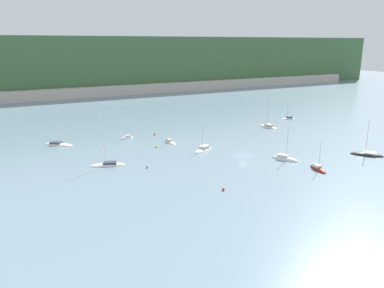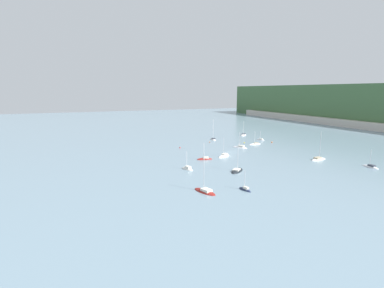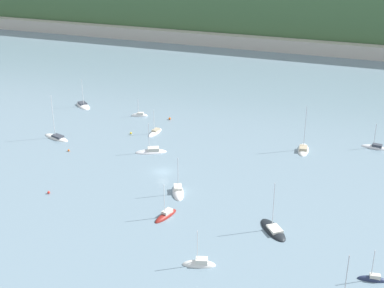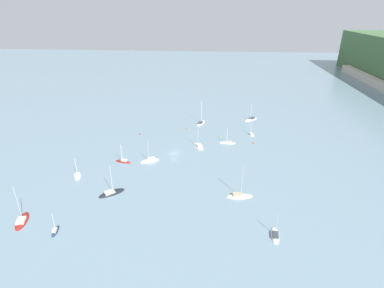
{
  "view_description": "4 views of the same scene",
  "coord_description": "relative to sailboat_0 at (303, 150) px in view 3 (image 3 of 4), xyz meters",
  "views": [
    {
      "loc": [
        -56.8,
        -78.36,
        29.16
      ],
      "look_at": [
        -8.95,
        12.61,
        1.25
      ],
      "focal_mm": 35.0,
      "sensor_mm": 36.0,
      "label": 1
    },
    {
      "loc": [
        115.35,
        -69.9,
        27.62
      ],
      "look_at": [
        -7.93,
        -16.35,
        3.57
      ],
      "focal_mm": 28.0,
      "sensor_mm": 36.0,
      "label": 2
    },
    {
      "loc": [
        46.19,
        -99.98,
        52.99
      ],
      "look_at": [
        3.58,
        9.12,
        3.88
      ],
      "focal_mm": 50.0,
      "sensor_mm": 36.0,
      "label": 3
    },
    {
      "loc": [
        104.9,
        16.34,
        52.85
      ],
      "look_at": [
        -7.01,
        6.49,
        1.23
      ],
      "focal_mm": 28.0,
      "sensor_mm": 36.0,
      "label": 4
    }
  ],
  "objects": [
    {
      "name": "ground_plane",
      "position": [
        -27.56,
        -24.07,
        -0.12
      ],
      "size": [
        600.0,
        600.0,
        0.0
      ],
      "primitive_type": "plane",
      "color": "slate"
    },
    {
      "name": "hillside_ridge",
      "position": [
        -27.56,
        146.74,
        16.24
      ],
      "size": [
        422.29,
        74.51,
        32.73
      ],
      "color": "#42663D",
      "rests_on": "ground_plane"
    },
    {
      "name": "shore_town_strip",
      "position": [
        -27.56,
        105.99,
        2.6
      ],
      "size": [
        358.95,
        6.0,
        5.45
      ],
      "color": "beige",
      "rests_on": "ground_plane"
    },
    {
      "name": "sailboat_0",
      "position": [
        0.0,
        0.0,
        0.0
      ],
      "size": [
        3.8,
        8.4,
        12.15
      ],
      "rotation": [
        0.0,
        0.0,
        1.71
      ],
      "color": "white",
      "rests_on": "ground_plane"
    },
    {
      "name": "sailboat_1",
      "position": [
        1.72,
        -39.5,
        -0.05
      ],
      "size": [
        7.65,
        8.34,
        10.4
      ],
      "rotation": [
        0.0,
        0.0,
        2.27
      ],
      "color": "black",
      "rests_on": "ground_plane"
    },
    {
      "name": "sailboat_2",
      "position": [
        -49.48,
        7.89,
        -0.05
      ],
      "size": [
        5.14,
        3.2,
        5.97
      ],
      "rotation": [
        0.0,
        0.0,
        3.48
      ],
      "color": "white",
      "rests_on": "ground_plane"
    },
    {
      "name": "sailboat_3",
      "position": [
        -34.81,
        -14.94,
        0.01
      ],
      "size": [
        8.12,
        6.04,
        8.38
      ],
      "rotation": [
        0.0,
        0.0,
        3.63
      ],
      "color": "silver",
      "rests_on": "ground_plane"
    },
    {
      "name": "sailboat_4",
      "position": [
        16.59,
        8.06,
        -0.02
      ],
      "size": [
        6.71,
        2.56,
        7.17
      ],
      "rotation": [
        0.0,
        0.0,
        3.06
      ],
      "color": "silver",
      "rests_on": "ground_plane"
    },
    {
      "name": "sailboat_5",
      "position": [
        -7.23,
        -54.5,
        -0.0
      ],
      "size": [
        5.92,
        3.57,
        7.43
      ],
      "rotation": [
        0.0,
        0.0,
        3.45
      ],
      "color": "white",
      "rests_on": "ground_plane"
    },
    {
      "name": "sailboat_6",
      "position": [
        -69.82,
        9.82,
        -0.04
      ],
      "size": [
        8.78,
        8.22,
        9.36
      ],
      "rotation": [
        0.0,
        0.0,
        5.57
      ],
      "color": "white",
      "rests_on": "ground_plane"
    },
    {
      "name": "sailboat_7",
      "position": [
        -18.87,
        -42.01,
        -0.01
      ],
      "size": [
        3.19,
        6.55,
        7.72
      ],
      "rotation": [
        0.0,
        0.0,
        4.47
      ],
      "color": "maroon",
      "rests_on": "ground_plane"
    },
    {
      "name": "sailboat_9",
      "position": [
        -62.14,
        -15.55,
        -0.02
      ],
      "size": [
        9.04,
        4.96,
        12.3
      ],
      "rotation": [
        0.0,
        0.0,
        2.85
      ],
      "color": "white",
      "rests_on": "ground_plane"
    },
    {
      "name": "sailboat_10",
      "position": [
        -39.45,
        -2.8,
        -0.03
      ],
      "size": [
        2.24,
        6.94,
        7.3
      ],
      "rotation": [
        0.0,
        0.0,
        4.67
      ],
      "color": "white",
      "rests_on": "ground_plane"
    },
    {
      "name": "sailboat_11",
      "position": [
        -20.4,
        -32.19,
        -0.01
      ],
      "size": [
        5.34,
        7.55,
        9.19
      ],
      "rotation": [
        0.0,
        0.0,
        5.17
      ],
      "color": "white",
      "rests_on": "ground_plane"
    },
    {
      "name": "sailboat_12",
      "position": [
        19.92,
        -48.2,
        -0.0
      ],
      "size": [
        4.76,
        1.97,
        6.29
      ],
      "rotation": [
        0.0,
        0.0,
        3.3
      ],
      "color": "#232D4C",
      "rests_on": "ground_plane"
    },
    {
      "name": "mooring_buoy_0",
      "position": [
        -54.2,
        -21.86,
        0.13
      ],
      "size": [
        0.51,
        0.51,
        0.51
      ],
      "color": "orange",
      "rests_on": "ground_plane"
    },
    {
      "name": "mooring_buoy_1",
      "position": [
        -45.15,
        -5.87,
        0.15
      ],
      "size": [
        0.56,
        0.56,
        0.56
      ],
      "color": "yellow",
      "rests_on": "ground_plane"
    },
    {
      "name": "mooring_buoy_2",
      "position": [
        -39.94,
        8.25,
        0.22
      ],
      "size": [
        0.69,
        0.69,
        0.69
      ],
      "color": "orange",
      "rests_on": "ground_plane"
    },
    {
      "name": "mooring_buoy_3",
      "position": [
        -45.58,
        -42.43,
        0.16
      ],
      "size": [
        0.58,
        0.58,
        0.58
      ],
      "color": "red",
      "rests_on": "ground_plane"
    }
  ]
}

